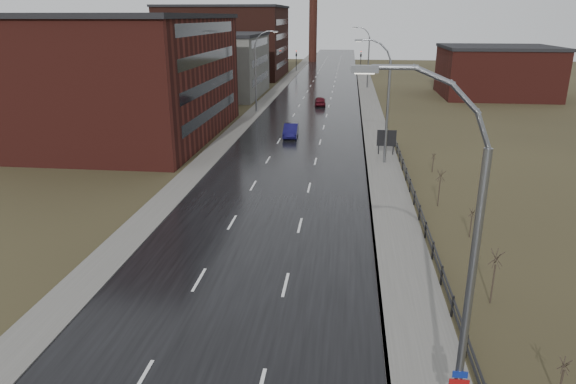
% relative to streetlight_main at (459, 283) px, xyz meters
% --- Properties ---
extents(road, '(14.00, 300.00, 0.06)m').
position_rel_streetlight_main_xyz_m(road, '(-8.47, 58.00, -6.03)').
color(road, black).
rests_on(road, ground).
extents(sidewalk_right, '(3.20, 180.00, 0.18)m').
position_rel_streetlight_main_xyz_m(sidewalk_right, '(0.13, 33.00, -5.97)').
color(sidewalk_right, '#595651').
rests_on(sidewalk_right, ground).
extents(curb_right, '(0.16, 180.00, 0.18)m').
position_rel_streetlight_main_xyz_m(curb_right, '(-1.39, 33.00, -5.97)').
color(curb_right, slate).
rests_on(curb_right, ground).
extents(sidewalk_left, '(2.40, 260.00, 0.12)m').
position_rel_streetlight_main_xyz_m(sidewalk_left, '(-16.67, 58.00, -6.00)').
color(sidewalk_left, '#595651').
rests_on(sidewalk_left, ground).
extents(warehouse_near, '(22.44, 28.56, 13.50)m').
position_rel_streetlight_main_xyz_m(warehouse_near, '(-29.46, 43.00, 0.70)').
color(warehouse_near, '#471914').
rests_on(warehouse_near, ground).
extents(warehouse_mid, '(16.32, 20.40, 10.50)m').
position_rel_streetlight_main_xyz_m(warehouse_mid, '(-26.46, 76.00, -0.80)').
color(warehouse_mid, slate).
rests_on(warehouse_mid, ground).
extents(warehouse_far, '(26.52, 24.48, 15.50)m').
position_rel_streetlight_main_xyz_m(warehouse_far, '(-31.47, 106.00, 1.70)').
color(warehouse_far, '#331611').
rests_on(warehouse_far, ground).
extents(building_right, '(18.36, 16.32, 8.50)m').
position_rel_streetlight_main_xyz_m(building_right, '(21.83, 80.00, -1.80)').
color(building_right, '#471914').
rests_on(building_right, ground).
extents(smokestack, '(2.70, 2.70, 30.70)m').
position_rel_streetlight_main_xyz_m(smokestack, '(-14.47, 148.00, 9.44)').
color(smokestack, '#331611').
rests_on(smokestack, ground).
extents(streetlight_main, '(3.91, 0.29, 12.11)m').
position_rel_streetlight_main_xyz_m(streetlight_main, '(0.00, 0.00, 0.00)').
color(streetlight_main, slate).
rests_on(streetlight_main, ground).
extents(streetlight_right_mid, '(3.36, 0.28, 11.35)m').
position_rel_streetlight_main_xyz_m(streetlight_right_mid, '(0.03, 34.00, -0.22)').
color(streetlight_right_mid, slate).
rests_on(streetlight_right_mid, ground).
extents(streetlight_left, '(3.36, 0.28, 11.35)m').
position_rel_streetlight_main_xyz_m(streetlight_left, '(-16.17, 60.00, -0.22)').
color(streetlight_left, slate).
rests_on(streetlight_left, ground).
extents(streetlight_right_far, '(3.36, 0.28, 11.35)m').
position_rel_streetlight_main_xyz_m(streetlight_right_far, '(0.03, 88.00, -0.22)').
color(streetlight_right_far, slate).
rests_on(streetlight_right_far, ground).
extents(guardrail, '(0.10, 53.05, 1.10)m').
position_rel_streetlight_main_xyz_m(guardrail, '(1.83, 16.32, -5.35)').
color(guardrail, black).
rests_on(guardrail, ground).
extents(shrub_b, '(0.43, 0.45, 1.77)m').
position_rel_streetlight_main_xyz_m(shrub_b, '(4.67, 2.83, -5.12)').
color(shrub_b, '#382D23').
rests_on(shrub_b, ground).
extents(shrub_c, '(0.66, 0.70, 2.81)m').
position_rel_streetlight_main_xyz_m(shrub_c, '(3.93, 9.47, -4.57)').
color(shrub_c, '#382D23').
rests_on(shrub_c, ground).
extents(shrub_d, '(0.46, 0.48, 1.92)m').
position_rel_streetlight_main_xyz_m(shrub_d, '(4.64, 17.45, -5.04)').
color(shrub_d, '#382D23').
rests_on(shrub_d, ground).
extents(shrub_e, '(0.65, 0.68, 2.75)m').
position_rel_streetlight_main_xyz_m(shrub_e, '(3.54, 22.94, -4.59)').
color(shrub_e, '#382D23').
rests_on(shrub_e, ground).
extents(shrub_f, '(0.42, 0.44, 1.75)m').
position_rel_streetlight_main_xyz_m(shrub_f, '(4.44, 31.80, -5.13)').
color(shrub_f, '#382D23').
rests_on(shrub_f, ground).
extents(billboard, '(1.88, 0.17, 2.66)m').
position_rel_streetlight_main_xyz_m(billboard, '(0.63, 36.91, -4.30)').
color(billboard, black).
rests_on(billboard, ground).
extents(traffic_light_left, '(0.58, 2.73, 5.30)m').
position_rel_streetlight_main_xyz_m(traffic_light_left, '(-16.47, 118.00, -1.46)').
color(traffic_light_left, black).
rests_on(traffic_light_left, ground).
extents(traffic_light_right, '(0.58, 2.73, 5.30)m').
position_rel_streetlight_main_xyz_m(traffic_light_right, '(-0.47, 118.00, -1.46)').
color(traffic_light_right, black).
rests_on(traffic_light_right, ground).
extents(car_near, '(1.74, 4.56, 1.48)m').
position_rel_streetlight_main_xyz_m(car_near, '(-9.67, 44.22, -5.32)').
color(car_near, '#100D41').
rests_on(car_near, ground).
extents(car_far, '(1.95, 4.24, 1.41)m').
position_rel_streetlight_main_xyz_m(car_far, '(-7.55, 66.52, -5.36)').
color(car_far, '#4A0C15').
rests_on(car_far, ground).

